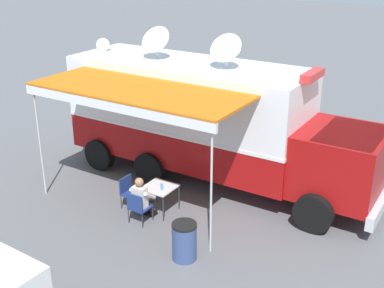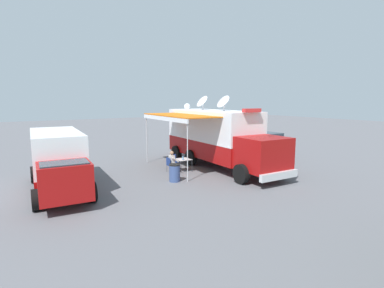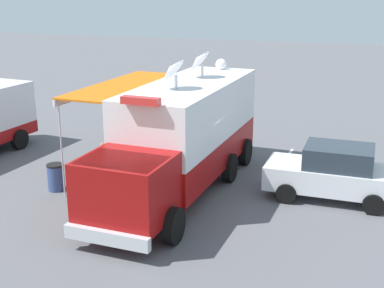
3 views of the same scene
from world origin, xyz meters
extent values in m
plane|color=#5B5B60|center=(0.00, 0.00, 0.00)|extent=(100.00, 100.00, 0.00)
cube|color=silver|center=(-2.70, -2.61, 0.00)|extent=(0.32, 4.80, 0.01)
cube|color=#9E0F0F|center=(0.00, 0.00, 1.15)|extent=(2.80, 7.30, 1.10)
cube|color=white|center=(0.00, 0.00, 2.55)|extent=(2.80, 7.30, 1.70)
cube|color=white|center=(0.00, 0.00, 1.70)|extent=(2.82, 7.32, 0.10)
cube|color=#9E0F0F|center=(0.20, 4.65, 1.45)|extent=(2.39, 2.20, 1.70)
cube|color=#28333D|center=(0.21, 4.85, 1.95)|extent=(2.21, 1.56, 0.70)
cube|color=silver|center=(0.24, 5.77, 0.55)|extent=(2.38, 0.30, 0.36)
cylinder|color=black|center=(-1.06, 4.50, 0.50)|extent=(0.34, 1.01, 1.00)
cylinder|color=black|center=(1.44, 4.39, 0.50)|extent=(0.34, 1.01, 1.00)
cylinder|color=black|center=(-1.27, -0.49, 0.50)|extent=(0.34, 1.01, 1.00)
cylinder|color=black|center=(1.23, -0.59, 0.50)|extent=(0.34, 1.01, 1.00)
cylinder|color=black|center=(-1.36, -2.46, 0.50)|extent=(0.34, 1.01, 1.00)
cylinder|color=black|center=(1.14, -2.57, 0.50)|extent=(0.34, 1.01, 1.00)
cube|color=white|center=(0.00, 0.00, 3.45)|extent=(2.80, 7.30, 0.10)
cube|color=red|center=(0.16, 3.70, 3.62)|extent=(1.11, 0.33, 0.20)
cylinder|color=silver|center=(-0.05, -1.08, 3.73)|extent=(0.10, 0.10, 0.45)
cone|color=silver|center=(0.10, -1.09, 4.13)|extent=(0.75, 0.93, 0.81)
cylinder|color=silver|center=(0.05, 1.26, 3.73)|extent=(0.10, 0.10, 0.45)
cone|color=silver|center=(0.20, 1.25, 4.13)|extent=(0.75, 0.93, 0.81)
sphere|color=white|center=(-0.14, -3.20, 3.68)|extent=(0.44, 0.44, 0.44)
cube|color=orange|center=(2.35, -0.10, 3.25)|extent=(2.44, 5.85, 0.06)
cube|color=white|center=(3.41, -0.14, 3.11)|extent=(0.32, 5.76, 0.24)
cylinder|color=silver|center=(3.46, 2.59, 1.63)|extent=(0.05, 0.05, 3.25)
cylinder|color=silver|center=(3.23, -2.87, 1.63)|extent=(0.05, 0.05, 3.25)
cube|color=silver|center=(2.47, 0.55, 0.71)|extent=(0.83, 0.83, 0.03)
cylinder|color=#333338|center=(2.12, 0.93, 0.35)|extent=(0.03, 0.03, 0.70)
cylinder|color=#333338|center=(2.86, 0.90, 0.35)|extent=(0.03, 0.03, 0.70)
cylinder|color=#333338|center=(2.09, 0.19, 0.35)|extent=(0.03, 0.03, 0.70)
cylinder|color=#333338|center=(2.83, 0.16, 0.35)|extent=(0.03, 0.03, 0.70)
cylinder|color=#4C99D8|center=(2.60, 0.70, 0.83)|extent=(0.07, 0.07, 0.20)
cylinder|color=white|center=(2.60, 0.70, 0.94)|extent=(0.04, 0.04, 0.02)
cube|color=navy|center=(3.17, 0.41, 0.42)|extent=(0.50, 0.50, 0.04)
cube|color=navy|center=(3.39, 0.40, 0.65)|extent=(0.06, 0.48, 0.44)
cylinder|color=#333338|center=(2.94, 0.20, 0.21)|extent=(0.02, 0.02, 0.42)
cylinder|color=#333338|center=(2.96, 0.64, 0.21)|extent=(0.02, 0.02, 0.42)
cylinder|color=#333338|center=(3.38, 0.18, 0.21)|extent=(0.02, 0.02, 0.42)
cylinder|color=#333338|center=(3.40, 0.62, 0.21)|extent=(0.02, 0.02, 0.42)
cube|color=navy|center=(2.67, -0.20, 0.42)|extent=(0.50, 0.50, 0.04)
cube|color=navy|center=(2.66, -0.42, 0.65)|extent=(0.48, 0.06, 0.44)
cylinder|color=#333338|center=(2.46, 0.02, 0.21)|extent=(0.02, 0.02, 0.42)
cylinder|color=#333338|center=(2.90, 0.01, 0.21)|extent=(0.02, 0.02, 0.42)
cylinder|color=#333338|center=(2.44, -0.42, 0.21)|extent=(0.02, 0.02, 0.42)
cylinder|color=#333338|center=(2.88, -0.43, 0.21)|extent=(0.02, 0.02, 0.42)
cube|color=silver|center=(3.17, 0.41, 0.72)|extent=(0.26, 0.37, 0.56)
sphere|color=#A37556|center=(3.17, 0.41, 1.14)|extent=(0.22, 0.22, 0.22)
cylinder|color=silver|center=(3.04, 0.18, 0.76)|extent=(0.43, 0.11, 0.34)
cylinder|color=silver|center=(3.06, 0.64, 0.76)|extent=(0.43, 0.11, 0.34)
cylinder|color=black|center=(2.99, 0.32, 0.44)|extent=(0.39, 0.15, 0.13)
cylinder|color=black|center=(2.81, 0.32, 0.21)|extent=(0.11, 0.11, 0.42)
cube|color=black|center=(2.75, 0.33, 0.04)|extent=(0.24, 0.11, 0.07)
cylinder|color=black|center=(3.00, 0.52, 0.44)|extent=(0.39, 0.15, 0.13)
cylinder|color=black|center=(2.82, 0.52, 0.21)|extent=(0.11, 0.11, 0.42)
cube|color=black|center=(2.76, 0.53, 0.04)|extent=(0.24, 0.11, 0.07)
cylinder|color=#384C7F|center=(4.01, 2.21, 0.42)|extent=(0.56, 0.56, 0.85)
cylinder|color=black|center=(4.01, 2.21, 0.88)|extent=(0.57, 0.57, 0.06)
cube|color=white|center=(9.20, 0.02, 1.60)|extent=(2.51, 5.35, 2.20)
cube|color=#9E0F0F|center=(9.20, 0.02, 0.75)|extent=(2.53, 5.37, 0.50)
cube|color=#9E0F0F|center=(9.47, 3.40, 1.12)|extent=(2.01, 1.75, 1.40)
cube|color=#28333D|center=(9.48, 3.50, 1.57)|extent=(1.76, 1.23, 0.60)
cylinder|color=black|center=(8.40, 3.09, 0.42)|extent=(0.33, 0.86, 0.84)
cylinder|color=black|center=(10.49, 2.92, 0.42)|extent=(0.33, 0.86, 0.84)
cylinder|color=black|center=(8.04, -1.33, 0.42)|extent=(0.33, 0.86, 0.84)
cylinder|color=black|center=(10.14, -1.49, 0.42)|extent=(0.33, 0.86, 0.84)
cube|color=silver|center=(-4.77, -0.05, 0.70)|extent=(4.22, 1.85, 0.76)
cube|color=#28333D|center=(-4.92, -0.05, 1.42)|extent=(2.12, 1.62, 0.68)
cylinder|color=black|center=(-3.45, 0.84, 0.32)|extent=(0.64, 0.23, 0.64)
cylinder|color=black|center=(-3.47, -0.96, 0.32)|extent=(0.64, 0.23, 0.64)
cylinder|color=black|center=(-6.06, 0.87, 0.32)|extent=(0.64, 0.23, 0.64)
cylinder|color=black|center=(-6.08, -0.93, 0.32)|extent=(0.64, 0.23, 0.64)
camera|label=1|loc=(12.22, 7.04, 6.70)|focal=46.42mm
camera|label=2|loc=(11.45, 15.35, 4.21)|focal=28.17mm
camera|label=3|loc=(-5.61, 16.33, 6.55)|focal=49.18mm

